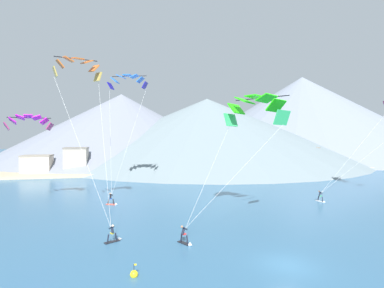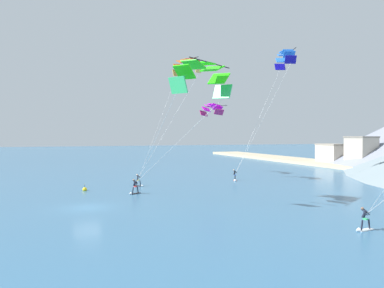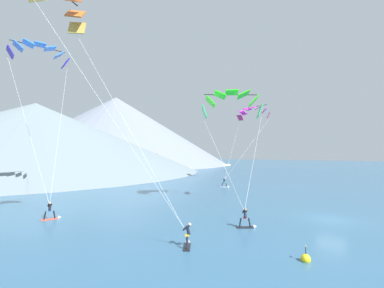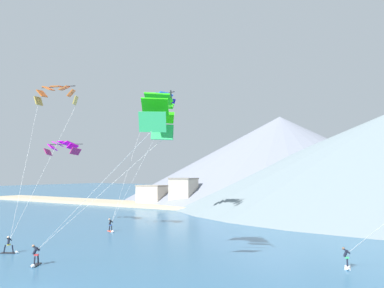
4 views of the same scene
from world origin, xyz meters
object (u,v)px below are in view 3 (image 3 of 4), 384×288
object	(u,v)px
parafoil_kite_near_trail	(39,51)
race_marker_buoy	(306,259)
parafoil_kite_near_lead	(232,101)
kitesurfer_near_lead	(247,221)
kitesurfer_near_trail	(52,214)
parafoil_kite_mid_center	(62,1)
kitesurfer_mid_center	(188,239)
parafoil_kite_far_left	(253,112)
kitesurfer_far_left	(225,184)

from	to	relation	value
parafoil_kite_near_trail	race_marker_buoy	size ratio (longest dim) A/B	17.92
parafoil_kite_near_lead	race_marker_buoy	bearing A→B (deg)	-141.69
kitesurfer_near_lead	kitesurfer_near_trail	xyz separation A→B (m)	(-7.48, 16.87, -0.01)
parafoil_kite_near_trail	parafoil_kite_mid_center	world-z (taller)	parafoil_kite_near_trail
kitesurfer_near_trail	kitesurfer_near_lead	bearing A→B (deg)	-66.09
race_marker_buoy	kitesurfer_mid_center	bearing A→B (deg)	103.58
parafoil_kite_near_lead	parafoil_kite_far_left	world-z (taller)	parafoil_kite_far_left
kitesurfer_mid_center	parafoil_kite_far_left	distance (m)	46.07
parafoil_kite_near_lead	race_marker_buoy	xyz separation A→B (m)	(-13.43, -10.61, -12.79)
kitesurfer_near_trail	parafoil_kite_near_trail	xyz separation A→B (m)	(2.15, 7.31, 18.15)
parafoil_kite_near_lead	parafoil_kite_mid_center	bearing A→B (deg)	166.00
kitesurfer_mid_center	kitesurfer_far_left	distance (m)	30.66
kitesurfer_near_lead	kitesurfer_mid_center	bearing A→B (deg)	163.16
parafoil_kite_near_trail	race_marker_buoy	world-z (taller)	parafoil_kite_near_trail
kitesurfer_far_left	parafoil_kite_mid_center	world-z (taller)	parafoil_kite_mid_center
kitesurfer_mid_center	parafoil_kite_near_lead	world-z (taller)	parafoil_kite_near_lead
kitesurfer_far_left	parafoil_kite_far_left	distance (m)	20.46
kitesurfer_far_left	parafoil_kite_near_trail	bearing A→B (deg)	157.40
kitesurfer_far_left	race_marker_buoy	size ratio (longest dim) A/B	1.75
kitesurfer_far_left	parafoil_kite_near_trail	xyz separation A→B (m)	(-27.73, 11.54, 18.18)
parafoil_kite_near_trail	kitesurfer_mid_center	bearing A→B (deg)	-92.56
kitesurfer_near_lead	race_marker_buoy	size ratio (longest dim) A/B	1.76
kitesurfer_near_lead	parafoil_kite_far_left	size ratio (longest dim) A/B	0.11
parafoil_kite_mid_center	kitesurfer_mid_center	bearing A→B (deg)	-61.97
parafoil_kite_near_lead	parafoil_kite_mid_center	size ratio (longest dim) A/B	0.74
kitesurfer_near_trail	kitesurfer_mid_center	size ratio (longest dim) A/B	1.03
parafoil_kite_mid_center	parafoil_kite_far_left	distance (m)	46.74
parafoil_kite_near_trail	parafoil_kite_far_left	distance (m)	43.17
kitesurfer_near_lead	parafoil_kite_far_left	world-z (taller)	parafoil_kite_far_left
kitesurfer_near_lead	race_marker_buoy	xyz separation A→B (m)	(-4.58, -5.32, -0.41)
race_marker_buoy	kitesurfer_far_left	bearing A→B (deg)	33.66
parafoil_kite_mid_center	race_marker_buoy	size ratio (longest dim) A/B	17.07
kitesurfer_mid_center	parafoil_kite_mid_center	size ratio (longest dim) A/B	0.10
kitesurfer_mid_center	race_marker_buoy	size ratio (longest dim) A/B	1.71
race_marker_buoy	parafoil_kite_near_lead	bearing A→B (deg)	38.31
parafoil_kite_mid_center	race_marker_buoy	distance (m)	24.15
kitesurfer_near_lead	kitesurfer_near_trail	world-z (taller)	kitesurfer_near_trail
kitesurfer_near_trail	parafoil_kite_mid_center	distance (m)	18.64
parafoil_kite_near_lead	kitesurfer_near_lead	bearing A→B (deg)	-149.13
kitesurfer_near_lead	kitesurfer_mid_center	distance (m)	6.61
parafoil_kite_near_trail	parafoil_kite_far_left	bearing A→B (deg)	-16.55
kitesurfer_far_left	parafoil_kite_near_trail	world-z (taller)	parafoil_kite_near_trail
kitesurfer_near_trail	parafoil_kite_far_left	distance (m)	46.31
parafoil_kite_far_left	kitesurfer_near_trail	bearing A→B (deg)	173.48
parafoil_kite_near_trail	parafoil_kite_far_left	world-z (taller)	parafoil_kite_near_trail
kitesurfer_far_left	kitesurfer_near_trail	bearing A→B (deg)	171.94
kitesurfer_near_trail	parafoil_kite_near_trail	size ratio (longest dim) A/B	0.10
kitesurfer_near_trail	parafoil_kite_near_lead	distance (m)	23.54
parafoil_kite_far_left	race_marker_buoy	size ratio (longest dim) A/B	15.51
kitesurfer_near_trail	parafoil_kite_far_left	xyz separation A→B (m)	(43.43, -4.96, 15.28)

